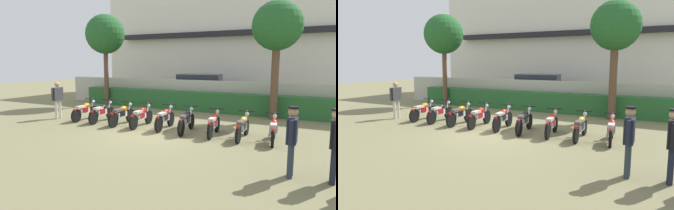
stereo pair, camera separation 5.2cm
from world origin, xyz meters
TOP-DOWN VIEW (x-y plane):
  - ground at (0.00, 0.00)m, footprint 60.00×60.00m
  - building at (0.00, 14.48)m, footprint 21.44×6.50m
  - compound_wall at (0.00, 6.76)m, footprint 20.36×0.30m
  - hedge_row at (0.00, 6.06)m, footprint 16.29×0.70m
  - parked_car at (-1.59, 9.12)m, footprint 4.72×2.61m
  - tree_near_inspector at (-6.50, 5.52)m, footprint 2.38×2.38m
  - tree_far_side at (3.50, 5.31)m, footprint 2.25×2.25m
  - motorcycle_in_row_0 at (-4.20, 1.06)m, footprint 0.60×1.84m
  - motorcycle_in_row_1 at (-3.22, 1.10)m, footprint 0.60×1.91m
  - motorcycle_in_row_2 at (-2.05, 1.01)m, footprint 0.60×1.90m
  - motorcycle_in_row_3 at (-1.10, 1.05)m, footprint 0.60×1.94m
  - motorcycle_in_row_4 at (0.01, 1.07)m, footprint 0.60×1.86m
  - motorcycle_in_row_5 at (1.00, 0.97)m, footprint 0.60×1.94m
  - motorcycle_in_row_6 at (2.09, 0.96)m, footprint 0.60×1.83m
  - motorcycle_in_row_7 at (3.15, 0.95)m, footprint 0.60×1.90m
  - motorcycle_in_row_8 at (4.19, 0.96)m, footprint 0.60×1.82m
  - inspector_person at (-5.59, 0.77)m, footprint 0.24×0.70m
  - officer_0 at (5.04, -2.08)m, footprint 0.23×0.67m
  - officer_1 at (5.93, -2.04)m, footprint 0.23×0.67m

SIDE VIEW (x-z plane):
  - ground at x=0.00m, z-range 0.00..0.00m
  - motorcycle_in_row_7 at x=3.15m, z-range -0.03..0.91m
  - motorcycle_in_row_8 at x=4.19m, z-range -0.03..0.91m
  - motorcycle_in_row_6 at x=2.09m, z-range -0.03..0.92m
  - motorcycle_in_row_3 at x=-1.10m, z-range -0.03..0.92m
  - motorcycle_in_row_0 at x=-4.20m, z-range -0.03..0.92m
  - motorcycle_in_row_1 at x=-3.22m, z-range -0.03..0.92m
  - motorcycle_in_row_2 at x=-2.05m, z-range -0.03..0.93m
  - motorcycle_in_row_5 at x=1.00m, z-range -0.03..0.94m
  - motorcycle_in_row_4 at x=0.01m, z-range -0.03..0.94m
  - hedge_row at x=0.00m, z-range 0.00..1.05m
  - compound_wall at x=0.00m, z-range 0.00..1.64m
  - parked_car at x=-1.59m, z-range -0.01..1.88m
  - officer_0 at x=5.04m, z-range 0.15..1.83m
  - officer_1 at x=5.93m, z-range 0.15..1.83m
  - inspector_person at x=-5.59m, z-range 0.17..1.92m
  - tree_far_side at x=3.50m, z-range 1.50..6.94m
  - tree_near_inspector at x=-6.50m, z-range 1.53..7.07m
  - building at x=0.00m, z-range 0.00..8.68m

